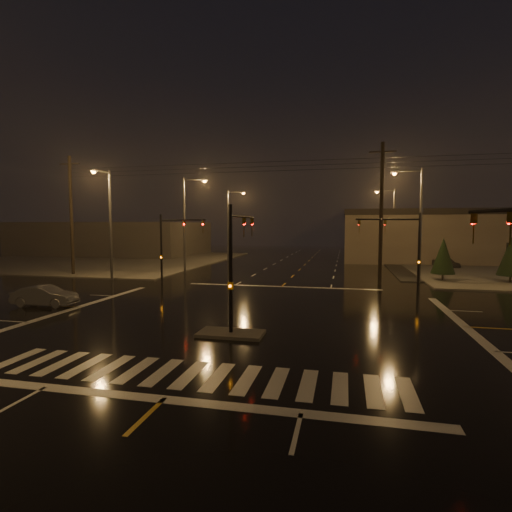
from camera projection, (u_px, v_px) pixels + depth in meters
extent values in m
plane|color=black|center=(251.00, 316.00, 22.29)|extent=(140.00, 140.00, 0.00)
cube|color=#494741|center=(98.00, 260.00, 58.03)|extent=(36.00, 36.00, 0.12)
cube|color=#494741|center=(231.00, 334.00, 18.39)|extent=(3.00, 1.60, 0.15)
cube|color=beige|center=(190.00, 374.00, 13.54)|extent=(15.00, 2.60, 0.01)
cube|color=beige|center=(164.00, 399.00, 11.59)|extent=(16.00, 0.50, 0.01)
cube|color=beige|center=(282.00, 287.00, 32.99)|extent=(16.00, 0.50, 0.01)
cube|color=#413C39|center=(114.00, 238.00, 70.59)|extent=(30.00, 18.00, 5.60)
cylinder|color=black|center=(231.00, 271.00, 18.17)|extent=(0.18, 0.18, 6.00)
cylinder|color=black|center=(243.00, 217.00, 20.17)|extent=(0.12, 4.50, 0.12)
imported|color=#594707|center=(252.00, 218.00, 22.14)|extent=(0.16, 0.20, 1.00)
cube|color=#594707|center=(231.00, 286.00, 18.22)|extent=(0.25, 0.18, 0.35)
cylinder|color=black|center=(419.00, 253.00, 29.98)|extent=(0.18, 0.18, 6.00)
cylinder|color=black|center=(388.00, 219.00, 29.47)|extent=(4.74, 1.82, 0.12)
imported|color=#594707|center=(359.00, 220.00, 29.19)|extent=(0.24, 0.22, 1.00)
cube|color=#594707|center=(419.00, 262.00, 30.03)|extent=(0.25, 0.18, 0.35)
cylinder|color=black|center=(161.00, 249.00, 34.57)|extent=(0.18, 0.18, 6.00)
cylinder|color=black|center=(182.00, 220.00, 33.04)|extent=(4.74, 1.82, 0.12)
imported|color=#594707|center=(203.00, 220.00, 31.83)|extent=(0.24, 0.22, 1.00)
cube|color=#594707|center=(161.00, 257.00, 34.63)|extent=(0.25, 0.18, 0.35)
imported|color=#594707|center=(474.00, 213.00, 13.12)|extent=(0.22, 0.24, 1.00)
cylinder|color=#38383A|center=(184.00, 226.00, 41.93)|extent=(0.24, 0.24, 10.00)
cylinder|color=#38383A|center=(194.00, 180.00, 41.31)|extent=(2.40, 0.14, 0.14)
cube|color=#38383A|center=(205.00, 180.00, 41.07)|extent=(0.70, 0.30, 0.18)
sphere|color=orange|center=(205.00, 181.00, 41.08)|extent=(0.32, 0.32, 0.32)
cylinder|color=#38383A|center=(228.00, 226.00, 57.50)|extent=(0.24, 0.24, 10.00)
cylinder|color=#38383A|center=(236.00, 192.00, 56.87)|extent=(2.40, 0.14, 0.14)
cube|color=#38383A|center=(243.00, 192.00, 56.63)|extent=(0.70, 0.30, 0.18)
sphere|color=orange|center=(243.00, 193.00, 56.64)|extent=(0.32, 0.32, 0.32)
cylinder|color=#38383A|center=(421.00, 226.00, 34.96)|extent=(0.24, 0.24, 10.00)
cylinder|color=#38383A|center=(408.00, 171.00, 34.86)|extent=(2.40, 0.14, 0.14)
cube|color=#38383A|center=(394.00, 172.00, 35.10)|extent=(0.70, 0.30, 0.18)
sphere|color=orange|center=(394.00, 174.00, 35.11)|extent=(0.32, 0.32, 0.32)
cylinder|color=#38383A|center=(394.00, 226.00, 54.42)|extent=(0.24, 0.24, 10.00)
cylinder|color=#38383A|center=(386.00, 191.00, 54.31)|extent=(2.40, 0.14, 0.14)
cube|color=#38383A|center=(377.00, 191.00, 54.56)|extent=(0.70, 0.30, 0.18)
sphere|color=orange|center=(377.00, 192.00, 54.57)|extent=(0.32, 0.32, 0.32)
cylinder|color=#38383A|center=(111.00, 226.00, 36.59)|extent=(0.24, 0.24, 10.00)
cylinder|color=#38383A|center=(101.00, 171.00, 35.06)|extent=(0.14, 2.40, 0.14)
cube|color=#38383A|center=(93.00, 170.00, 33.99)|extent=(0.30, 0.70, 0.18)
sphere|color=orange|center=(94.00, 172.00, 34.00)|extent=(0.32, 0.32, 0.32)
cylinder|color=black|center=(71.00, 216.00, 40.26)|extent=(0.32, 0.32, 12.00)
cube|color=black|center=(69.00, 164.00, 39.87)|extent=(2.20, 0.12, 0.12)
cylinder|color=black|center=(381.00, 214.00, 33.70)|extent=(0.32, 0.32, 12.00)
cube|color=black|center=(383.00, 152.00, 33.31)|extent=(2.20, 0.12, 0.12)
cylinder|color=black|center=(442.00, 277.00, 36.16)|extent=(0.18, 0.18, 0.70)
cone|color=black|center=(443.00, 256.00, 36.01)|extent=(2.07, 2.07, 3.23)
cylinder|color=black|center=(510.00, 279.00, 34.77)|extent=(0.18, 0.18, 0.70)
cone|color=black|center=(511.00, 256.00, 34.61)|extent=(2.24, 2.24, 3.50)
imported|color=black|center=(446.00, 263.00, 47.60)|extent=(2.92, 4.04, 1.28)
imported|color=slate|center=(45.00, 296.00, 24.98)|extent=(4.06, 1.74, 1.30)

